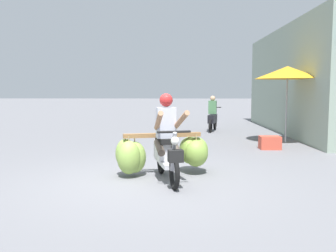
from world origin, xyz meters
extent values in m
plane|color=slate|center=(0.00, 0.00, 0.00)|extent=(120.00, 120.00, 0.00)
torus|color=black|center=(0.54, -0.46, 0.28)|extent=(0.20, 0.56, 0.56)
torus|color=black|center=(0.28, 0.71, 0.28)|extent=(0.20, 0.56, 0.56)
cube|color=silver|center=(0.43, 0.03, 0.32)|extent=(0.36, 0.60, 0.08)
cube|color=silver|center=(0.34, 0.42, 0.50)|extent=(0.41, 0.69, 0.36)
cube|color=black|center=(0.36, 0.34, 0.72)|extent=(0.38, 0.64, 0.10)
cylinder|color=gray|center=(0.53, -0.40, 0.62)|extent=(0.13, 0.29, 0.69)
cylinder|color=black|center=(0.54, -0.44, 0.96)|extent=(0.56, 0.16, 0.04)
sphere|color=silver|center=(0.55, -0.52, 0.82)|extent=(0.14, 0.14, 0.14)
cube|color=black|center=(0.56, -0.56, 0.58)|extent=(0.27, 0.21, 0.20)
cube|color=silver|center=(0.54, -0.46, 0.58)|extent=(0.16, 0.30, 0.04)
cube|color=olive|center=(0.31, 0.56, 0.78)|extent=(1.49, 0.42, 0.08)
cube|color=olive|center=(0.27, 0.74, 0.75)|extent=(1.33, 0.37, 0.06)
ellipsoid|color=#88AC4B|center=(-0.31, 0.34, 0.38)|extent=(0.60, 0.58, 0.63)
cylinder|color=#998459|center=(-0.31, 0.34, 0.73)|extent=(0.02, 0.02, 0.12)
ellipsoid|color=#87AB4A|center=(-0.39, 0.51, 0.43)|extent=(0.49, 0.47, 0.57)
cylinder|color=#998459|center=(-0.39, 0.51, 0.74)|extent=(0.02, 0.02, 0.11)
ellipsoid|color=#82A645|center=(0.97, 0.81, 0.45)|extent=(0.53, 0.49, 0.52)
cylinder|color=#998459|center=(0.97, 0.81, 0.74)|extent=(0.02, 0.02, 0.11)
ellipsoid|color=#86AA49|center=(0.87, 0.97, 0.47)|extent=(0.60, 0.58, 0.44)
cylinder|color=#998459|center=(0.87, 0.97, 0.73)|extent=(0.02, 0.02, 0.12)
ellipsoid|color=#8CB04F|center=(-0.21, 0.47, 0.37)|extent=(0.56, 0.55, 0.60)
cylinder|color=#998459|center=(-0.21, 0.47, 0.71)|extent=(0.02, 0.02, 0.15)
ellipsoid|color=#7EA241|center=(0.96, 0.63, 0.42)|extent=(0.58, 0.55, 0.52)
cylinder|color=#998459|center=(0.96, 0.63, 0.72)|extent=(0.02, 0.02, 0.14)
ellipsoid|color=olive|center=(0.82, 0.70, 0.45)|extent=(0.33, 0.30, 0.48)
cylinder|color=#998459|center=(0.82, 0.70, 0.72)|extent=(0.02, 0.02, 0.13)
cube|color=#B2B7C6|center=(0.39, 0.22, 1.05)|extent=(0.38, 0.29, 0.56)
sphere|color=#B22626|center=(0.39, 0.20, 1.46)|extent=(0.24, 0.24, 0.24)
cylinder|color=#9E7051|center=(0.65, -0.07, 1.11)|extent=(0.29, 0.71, 0.39)
cylinder|color=#9E7051|center=(0.27, -0.15, 1.11)|extent=(0.19, 0.72, 0.39)
cylinder|color=#4C4238|center=(0.55, 0.13, 0.62)|extent=(0.22, 0.46, 0.27)
cylinder|color=#4C4238|center=(0.28, 0.07, 0.62)|extent=(0.22, 0.46, 0.27)
torus|color=black|center=(2.21, 8.74, 0.26)|extent=(0.21, 0.52, 0.52)
torus|color=black|center=(1.92, 7.68, 0.26)|extent=(0.21, 0.52, 0.52)
cube|color=black|center=(2.04, 8.11, 0.50)|extent=(0.47, 0.93, 0.32)
cylinder|color=black|center=(2.20, 8.69, 0.92)|extent=(0.49, 0.16, 0.04)
cube|color=#4C7F51|center=(2.03, 8.09, 0.95)|extent=(0.34, 0.27, 0.52)
sphere|color=tan|center=(2.04, 8.11, 1.30)|extent=(0.20, 0.20, 0.20)
cube|color=gray|center=(6.33, 7.90, 1.97)|extent=(3.66, 9.63, 3.95)
cylinder|color=#99999E|center=(3.98, 4.96, 1.03)|extent=(0.05, 0.05, 2.07)
cone|color=gold|center=(3.98, 4.96, 2.16)|extent=(1.96, 1.96, 0.38)
cube|color=#CC4C38|center=(3.19, 3.74, 0.18)|extent=(0.56, 0.40, 0.36)
camera|label=1|loc=(0.54, -6.47, 1.65)|focal=39.67mm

